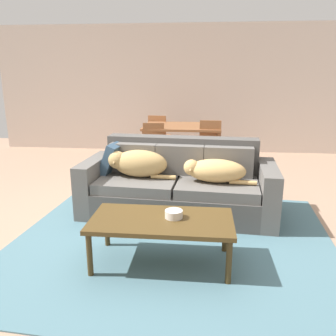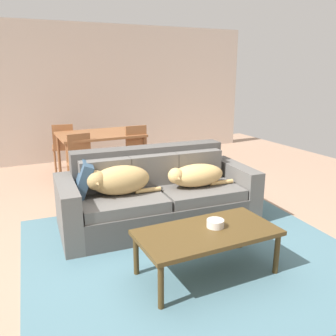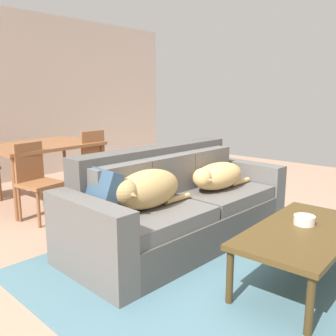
% 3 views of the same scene
% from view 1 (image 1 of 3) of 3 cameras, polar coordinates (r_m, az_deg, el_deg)
% --- Properties ---
extents(ground_plane, '(10.00, 10.00, 0.00)m').
position_cam_1_polar(ground_plane, '(4.13, -2.78, -8.87)').
color(ground_plane, tan).
extents(back_partition, '(8.00, 0.12, 2.70)m').
position_cam_1_polar(back_partition, '(7.75, 1.57, 12.82)').
color(back_partition, beige).
rests_on(back_partition, ground).
extents(area_rug, '(3.46, 3.15, 0.01)m').
position_cam_1_polar(area_rug, '(3.66, 0.67, -12.08)').
color(area_rug, slate).
rests_on(area_rug, ground).
extents(couch, '(2.38, 1.12, 0.90)m').
position_cam_1_polar(couch, '(4.30, 1.75, -2.90)').
color(couch, '#4E4B48').
rests_on(couch, ground).
extents(dog_on_left_cushion, '(0.84, 0.37, 0.33)m').
position_cam_1_polar(dog_on_left_cushion, '(4.23, -5.11, 0.80)').
color(dog_on_left_cushion, tan).
rests_on(dog_on_left_cushion, couch).
extents(dog_on_right_cushion, '(0.84, 0.38, 0.27)m').
position_cam_1_polar(dog_on_right_cushion, '(4.05, 7.60, -0.42)').
color(dog_on_right_cushion, tan).
rests_on(dog_on_right_cushion, couch).
extents(throw_pillow_by_left_arm, '(0.31, 0.43, 0.41)m').
position_cam_1_polar(throw_pillow_by_left_arm, '(4.47, -9.15, 1.58)').
color(throw_pillow_by_left_arm, '#354F67').
rests_on(throw_pillow_by_left_arm, couch).
extents(coffee_table, '(1.27, 0.64, 0.44)m').
position_cam_1_polar(coffee_table, '(3.13, -1.06, -9.09)').
color(coffee_table, '#4F391A').
rests_on(coffee_table, ground).
extents(bowl_on_coffee_table, '(0.16, 0.16, 0.07)m').
position_cam_1_polar(bowl_on_coffee_table, '(3.12, 0.96, -7.58)').
color(bowl_on_coffee_table, silver).
rests_on(bowl_on_coffee_table, coffee_table).
extents(dining_table, '(1.37, 0.99, 0.78)m').
position_cam_1_polar(dining_table, '(6.34, 2.33, 6.43)').
color(dining_table, '#915A36').
rests_on(dining_table, ground).
extents(dining_chair_near_left, '(0.44, 0.44, 0.88)m').
position_cam_1_polar(dining_chair_near_left, '(5.87, -2.41, 3.47)').
color(dining_chair_near_left, '#915A36').
rests_on(dining_chair_near_left, ground).
extents(dining_chair_near_right, '(0.41, 0.41, 0.93)m').
position_cam_1_polar(dining_chair_near_right, '(5.86, 6.89, 3.62)').
color(dining_chair_near_right, '#915A36').
rests_on(dining_chair_near_right, ground).
extents(dining_chair_far_left, '(0.45, 0.45, 0.89)m').
position_cam_1_polar(dining_chair_far_left, '(7.04, -1.57, 5.57)').
color(dining_chair_far_left, '#915A36').
rests_on(dining_chair_far_left, ground).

